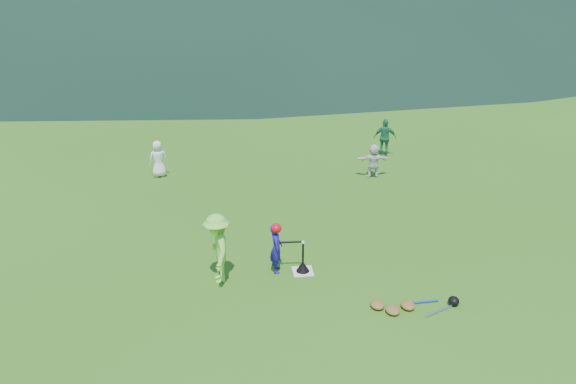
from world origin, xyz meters
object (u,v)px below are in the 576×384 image
Objects in this scene: batter_child at (276,248)px; fielder_d at (373,161)px; adult_coach at (218,248)px; fielder_c at (385,138)px; equipment_pile at (408,306)px; batting_tee at (303,267)px; home_plate at (303,271)px; fielder_a at (158,159)px.

batter_child reaches higher than fielder_d.
adult_coach reaches higher than batter_child.
fielder_d is (-0.97, -2.01, -0.11)m from fielder_c.
equipment_pile is at bearing 90.40° from fielder_c.
batter_child is 0.74m from batting_tee.
home_plate is at bearing 75.45° from fielder_c.
fielder_d reaches higher than batting_tee.
adult_coach is 1.98m from batting_tee.
fielder_d is at bearing 60.38° from home_plate.
adult_coach is at bearing -176.50° from home_plate.
fielder_d is (5.00, 5.63, -0.23)m from adult_coach.
fielder_c reaches higher than equipment_pile.
fielder_d is at bearing 78.28° from fielder_c.
fielder_d is 1.62× the size of batting_tee.
fielder_c is at bearing -28.55° from batter_child.
adult_coach reaches higher than batting_tee.
fielder_a is 9.88m from equipment_pile.
home_plate is 2.52m from equipment_pile.
fielder_d reaches higher than home_plate.
fielder_a is at bearing 119.17° from batting_tee.
fielder_d is 7.33m from equipment_pile.
adult_coach is 1.33× the size of fielder_a.
batter_child is 0.63× the size of equipment_pile.
batter_child is 1.32m from adult_coach.
fielder_a is 0.65× the size of equipment_pile.
fielder_a is (-3.05, 6.38, 0.02)m from batter_child.
home_plate is 0.66× the size of batting_tee.
fielder_d reaches higher than equipment_pile.
fielder_a is at bearing 29.32° from batter_child.
fielder_c reaches higher than fielder_d.
batting_tee is (3.63, -6.50, -0.46)m from fielder_a.
fielder_d is at bearing 134.03° from adult_coach.
adult_coach is 1.18× the size of fielder_c.
equipment_pile is (-2.24, -9.21, -0.60)m from fielder_c.
fielder_a reaches higher than equipment_pile.
adult_coach reaches higher than fielder_a.
equipment_pile is (3.73, -1.57, -0.71)m from adult_coach.
adult_coach reaches higher than fielder_d.
fielder_c is (7.74, 1.02, 0.08)m from fielder_a.
equipment_pile is (1.87, -1.69, 0.06)m from home_plate.
batting_tee is at bearing 75.45° from fielder_c.
fielder_c is at bearing 137.62° from adult_coach.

